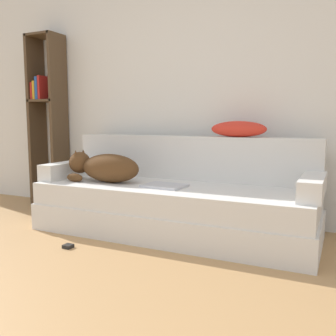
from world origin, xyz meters
TOP-DOWN VIEW (x-y plane):
  - wall_back at (0.00, 2.59)m, footprint 7.71×0.06m
  - couch at (0.20, 1.98)m, footprint 2.25×0.83m
  - couch_backrest at (0.20, 2.33)m, footprint 2.21×0.15m
  - couch_arm_left at (-0.85, 1.98)m, footprint 0.15×0.64m
  - couch_arm_right at (1.25, 1.98)m, footprint 0.15×0.64m
  - dog at (-0.40, 1.88)m, footprint 0.68×0.26m
  - laptop at (0.17, 1.88)m, footprint 0.34×0.27m
  - throw_pillow at (0.63, 2.33)m, footprint 0.46×0.19m
  - bookshelf at (-1.49, 2.41)m, footprint 0.35×0.26m
  - power_adapter at (-0.34, 1.33)m, footprint 0.06×0.06m

SIDE VIEW (x-z plane):
  - power_adapter at x=-0.34m, z-range 0.00..0.02m
  - couch at x=0.20m, z-range 0.00..0.40m
  - laptop at x=0.17m, z-range 0.40..0.42m
  - couch_arm_left at x=-0.85m, z-range 0.40..0.54m
  - couch_arm_right at x=1.25m, z-range 0.40..0.54m
  - dog at x=-0.40m, z-range 0.39..0.66m
  - couch_backrest at x=0.20m, z-range 0.40..0.78m
  - throw_pillow at x=0.63m, z-range 0.78..0.91m
  - bookshelf at x=-1.49m, z-range 0.09..1.91m
  - wall_back at x=0.00m, z-range 0.00..2.70m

